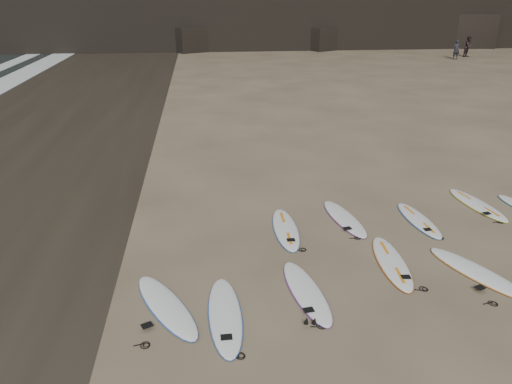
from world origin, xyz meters
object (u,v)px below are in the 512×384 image
Objects in this scene: surfboard_0 at (225,314)px; surfboard_1 at (306,291)px; surfboard_11 at (166,306)px; surfboard_8 at (477,204)px; surfboard_5 at (286,229)px; surfboard_6 at (344,218)px; person_a at (457,50)px; surfboard_7 at (419,220)px; person_b at (468,47)px; surfboard_2 at (392,262)px; surfboard_3 at (477,272)px.

surfboard_1 is at bearing 18.38° from surfboard_0.
surfboard_8 is at bearing -1.43° from surfboard_11.
surfboard_5 reaches higher than surfboard_6.
surfboard_1 and surfboard_6 have the same top height.
surfboard_1 is 7.48m from surfboard_8.
person_a reaches higher than surfboard_1.
surfboard_1 is at bearing -155.10° from surfboard_8.
person_b reaches higher than surfboard_7.
surfboard_7 is (5.82, 3.90, -0.01)m from surfboard_0.
surfboard_0 reaches higher than surfboard_7.
surfboard_0 is at bearing -122.39° from person_a.
person_b reaches higher than surfboard_6.
surfboard_0 is 1.56× the size of person_a.
surfboard_2 is 5.53m from surfboard_11.
surfboard_7 is at bearing 69.83° from surfboard_3.
surfboard_3 is at bearing -127.28° from surfboard_8.
surfboard_6 is 1.48× the size of person_a.
surfboard_7 is at bearing -0.20° from surfboard_11.
surfboard_11 is at bearing -132.21° from surfboard_5.
surfboard_2 is (4.18, 1.66, -0.00)m from surfboard_0.
surfboard_5 is 6.27m from surfboard_8.
surfboard_5 is (-4.12, 2.75, -0.00)m from surfboard_3.
surfboard_6 reaches higher than surfboard_7.
surfboard_0 reaches higher than surfboard_8.
surfboard_1 is 4.06m from surfboard_6.
person_a is at bearing 55.88° from surfboard_8.
surfboard_1 is 5.15m from surfboard_7.
surfboard_0 is at bearing -140.05° from surfboard_6.
surfboard_6 is (-0.47, 2.58, -0.00)m from surfboard_2.
surfboard_8 is 1.50× the size of person_a.
surfboard_3 reaches higher than surfboard_6.
surfboard_8 is at bearing 25.52° from surfboard_1.
person_b is (19.58, 37.73, 0.91)m from surfboard_3.
person_a is at bearing -173.46° from person_b.
surfboard_0 is 6.10m from surfboard_3.
surfboard_11 reaches higher than surfboard_5.
person_a is (21.76, 36.49, 0.84)m from surfboard_1.
surfboard_5 is at bearing 122.32° from surfboard_3.
surfboard_7 is (3.99, 3.26, -0.00)m from surfboard_1.
surfboard_6 is at bearing 104.57° from surfboard_2.
surfboard_8 is at bearing 17.40° from surfboard_7.
surfboard_11 is at bearing 175.83° from surfboard_1.
surfboard_0 reaches higher than surfboard_2.
surfboard_7 is 0.93× the size of surfboard_8.
person_a is at bearing 56.57° from surfboard_0.
surfboard_0 is at bearing -168.51° from surfboard_1.
surfboard_7 is 40.06m from person_b.
surfboard_5 is at bearing -173.73° from surfboard_6.
surfboard_7 is (2.12, -0.34, -0.00)m from surfboard_6.
surfboard_11 is 1.54× the size of person_a.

